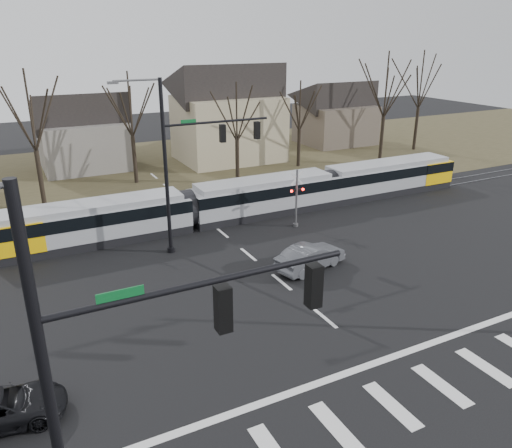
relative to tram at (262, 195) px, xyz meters
name	(u,v)px	position (x,y,z in m)	size (l,w,h in m)	color
ground	(350,339)	(-4.09, -16.00, -1.46)	(140.00, 140.00, 0.00)	black
grass_verge	(148,171)	(-4.09, 16.00, -1.46)	(140.00, 28.00, 0.01)	#38331E
crosswalk	(417,395)	(-4.09, -20.00, -1.46)	(27.00, 2.60, 0.01)	silver
stop_line	(378,362)	(-4.09, -17.80, -1.46)	(28.00, 0.35, 0.01)	silver
lane_dashes	(211,223)	(-4.09, 0.00, -1.46)	(0.18, 30.00, 0.01)	silver
rail_pair	(212,224)	(-4.09, -0.20, -1.43)	(90.00, 1.52, 0.06)	#59595E
tram	(262,195)	(0.00, 0.00, 0.00)	(35.44, 2.63, 2.69)	gray
sedan	(310,257)	(-1.83, -9.27, -0.75)	(4.57, 2.50, 1.43)	#4B4D52
suv	(0,409)	(-17.63, -14.66, -0.87)	(4.46, 2.43, 1.18)	black
signal_pole_near_left	(135,383)	(-14.50, -22.00, 4.24)	(9.28, 0.44, 10.20)	black
signal_pole_far	(192,157)	(-6.50, -3.50, 4.24)	(9.28, 0.44, 10.20)	black
rail_crossing_signal	(296,200)	(0.91, -3.21, 0.42)	(1.08, 0.36, 4.00)	#59595B
tree_row	(186,127)	(-2.09, 10.00, 3.54)	(59.20, 7.20, 10.00)	black
house_b	(83,128)	(-9.09, 20.00, 2.51)	(8.64, 7.56, 7.65)	slate
house_c	(228,109)	(4.91, 17.00, 3.77)	(10.80, 8.64, 10.10)	tan
house_d	(336,110)	(19.91, 19.00, 2.51)	(8.64, 7.56, 7.65)	brown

